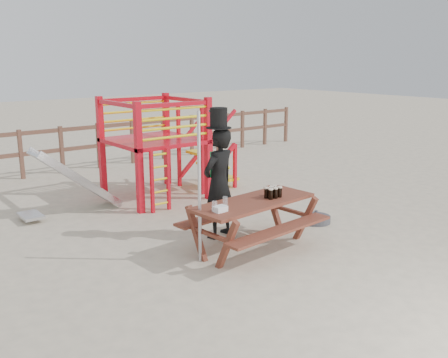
# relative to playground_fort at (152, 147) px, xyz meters

# --- Properties ---
(ground) EXTENTS (60.00, 60.00, 0.00)m
(ground) POSITION_rel_playground_fort_xyz_m (-0.12, -3.58, -1.07)
(ground) COLOR beige
(ground) RESTS_ON ground
(back_fence) EXTENTS (15.09, 0.09, 1.20)m
(back_fence) POSITION_rel_playground_fort_xyz_m (-0.12, 3.42, -0.34)
(back_fence) COLOR brown
(back_fence) RESTS_ON ground
(playground_fort) EXTENTS (4.71, 1.84, 2.10)m
(playground_fort) POSITION_rel_playground_fort_xyz_m (0.00, 0.00, 0.00)
(playground_fort) COLOR red
(playground_fort) RESTS_ON ground
(picnic_table) EXTENTS (2.10, 1.53, 0.77)m
(picnic_table) POSITION_rel_playground_fort_xyz_m (-0.29, -3.48, -0.58)
(picnic_table) COLOR brown
(picnic_table) RESTS_ON ground
(man_with_hat) EXTENTS (0.73, 0.57, 2.11)m
(man_with_hat) POSITION_rel_playground_fort_xyz_m (-0.35, -2.71, -0.13)
(man_with_hat) COLOR black
(man_with_hat) RESTS_ON ground
(metal_pole) EXTENTS (0.05, 0.05, 2.17)m
(metal_pole) POSITION_rel_playground_fort_xyz_m (-1.19, -3.36, 0.01)
(metal_pole) COLOR #B2B2B7
(metal_pole) RESTS_ON ground
(parasol_base) EXTENTS (0.52, 0.52, 0.22)m
(parasol_base) POSITION_rel_playground_fort_xyz_m (1.44, -3.23, -1.01)
(parasol_base) COLOR #3D3D43
(parasol_base) RESTS_ON ground
(paper_bag) EXTENTS (0.19, 0.15, 0.08)m
(paper_bag) POSITION_rel_playground_fort_xyz_m (-1.02, -3.61, -0.26)
(paper_bag) COLOR white
(paper_bag) RESTS_ON picnic_table
(stout_pints) EXTENTS (0.27, 0.18, 0.17)m
(stout_pints) POSITION_rel_playground_fort_xyz_m (0.06, -3.55, -0.21)
(stout_pints) COLOR black
(stout_pints) RESTS_ON picnic_table
(empty_glasses) EXTENTS (0.34, 0.17, 0.15)m
(empty_glasses) POSITION_rel_playground_fort_xyz_m (-0.95, -3.51, -0.23)
(empty_glasses) COLOR silver
(empty_glasses) RESTS_ON picnic_table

